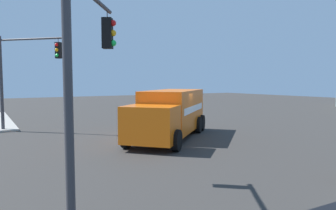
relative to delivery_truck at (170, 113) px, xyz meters
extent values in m
plane|color=#33302D|center=(0.07, -0.07, -1.40)|extent=(100.00, 100.00, 0.00)
cube|color=orange|center=(-0.51, 0.56, 0.10)|extent=(5.65, 5.90, 2.30)
cube|color=orange|center=(2.16, -2.40, -0.20)|extent=(3.05, 3.02, 1.70)
cube|color=black|center=(2.73, -3.04, 0.14)|extent=(1.55, 1.41, 0.88)
cube|color=#B2B2B7|center=(-2.37, 2.63, -1.21)|extent=(1.85, 1.69, 0.21)
cube|color=white|center=(0.39, 1.37, 0.21)|extent=(3.26, 3.62, 0.36)
cube|color=white|center=(-1.41, -0.25, 0.21)|extent=(3.26, 3.62, 0.36)
cylinder|color=black|center=(3.05, -1.54, -0.90)|extent=(0.88, 0.93, 1.00)
cylinder|color=black|center=(1.20, -3.19, -0.90)|extent=(0.88, 0.93, 1.00)
cylinder|color=black|center=(-0.44, 2.35, -0.90)|extent=(0.88, 0.93, 1.00)
cylinder|color=black|center=(-2.29, 0.69, -0.90)|extent=(0.88, 0.93, 1.00)
cylinder|color=black|center=(-1.15, 3.13, -0.90)|extent=(0.88, 0.93, 1.00)
cylinder|color=black|center=(-2.99, 1.47, -0.90)|extent=(0.88, 0.93, 1.00)
cylinder|color=#38383D|center=(7.88, -7.46, 1.42)|extent=(0.20, 0.20, 5.65)
cylinder|color=#38383D|center=(5.22, -5.57, 3.87)|extent=(0.03, 0.03, 0.25)
cube|color=black|center=(5.22, -5.57, 3.27)|extent=(0.42, 0.42, 0.95)
sphere|color=red|center=(5.33, -5.42, 3.58)|extent=(0.20, 0.20, 0.20)
sphere|color=#EFA314|center=(5.33, -5.42, 3.27)|extent=(0.20, 0.20, 0.20)
sphere|color=#19CC4C|center=(5.33, -5.42, 2.96)|extent=(0.20, 0.20, 0.20)
cylinder|color=#38383D|center=(-7.50, -7.87, 1.66)|extent=(0.20, 0.20, 5.84)
cylinder|color=#38383D|center=(-5.91, -6.29, 4.32)|extent=(3.26, 3.24, 0.12)
cylinder|color=#38383D|center=(-4.57, -4.96, 4.20)|extent=(0.03, 0.03, 0.25)
cube|color=black|center=(-4.57, -4.96, 3.60)|extent=(0.42, 0.42, 0.95)
sphere|color=red|center=(-4.44, -5.09, 3.91)|extent=(0.20, 0.20, 0.20)
sphere|color=#EFA314|center=(-4.44, -5.09, 3.60)|extent=(0.20, 0.20, 0.20)
sphere|color=#19CC4C|center=(-4.44, -5.09, 3.29)|extent=(0.20, 0.20, 0.20)
camera|label=1|loc=(14.57, -9.07, 1.77)|focal=32.97mm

